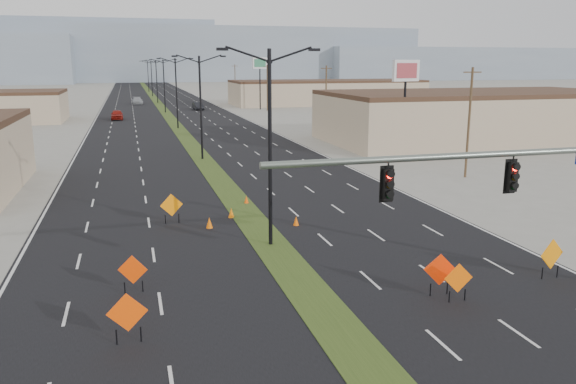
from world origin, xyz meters
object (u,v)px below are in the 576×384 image
object	(u,v)px
car_left	(117,115)
construction_sign_4	(440,271)
streetlight_6	(148,75)
cone_0	(209,223)
streetlight_2	(176,91)
cone_2	(246,200)
car_mid	(198,106)
pole_sign_east_far	(260,67)
streetlight_3	(164,84)
construction_sign_2	(171,206)
cone_3	(231,213)
signal_mast	(553,185)
construction_sign_1	(127,314)
construction_sign_5	(552,255)
cone_1	(296,221)
construction_sign_0	(133,271)
streetlight_0	(270,142)
pole_sign_east_near	(406,78)
streetlight_1	(201,104)
streetlight_4	(157,80)
construction_sign_3	(458,279)
streetlight_5	(152,77)
car_far	(137,101)

from	to	relation	value
car_left	construction_sign_4	world-z (taller)	construction_sign_4
streetlight_6	cone_0	xyz separation A→B (m)	(-2.67, -164.08, -5.10)
streetlight_2	car_left	xyz separation A→B (m)	(-8.76, 16.05, -4.60)
streetlight_2	cone_2	size ratio (longest dim) A/B	18.38
car_mid	pole_sign_east_far	world-z (taller)	pole_sign_east_far
car_left	streetlight_3	bearing A→B (deg)	54.00
construction_sign_2	cone_3	bearing A→B (deg)	-5.55
signal_mast	construction_sign_1	size ratio (longest dim) A/B	8.95
construction_sign_1	signal_mast	bearing A→B (deg)	-4.16
construction_sign_5	cone_1	xyz separation A→B (m)	(-8.43, 11.01, -0.79)
construction_sign_0	cone_0	distance (m)	9.57
streetlight_0	streetlight_3	world-z (taller)	same
streetlight_2	streetlight_0	bearing A→B (deg)	-90.00
construction_sign_4	pole_sign_east_near	size ratio (longest dim) A/B	0.18
signal_mast	streetlight_6	xyz separation A→B (m)	(-8.56, 178.00, 0.63)
streetlight_1	cone_2	size ratio (longest dim) A/B	18.38
streetlight_4	pole_sign_east_near	size ratio (longest dim) A/B	1.04
pole_sign_east_far	streetlight_4	bearing A→B (deg)	107.91
car_left	cone_1	bearing A→B (deg)	-80.63
cone_2	signal_mast	bearing A→B (deg)	-67.23
construction_sign_2	cone_0	size ratio (longest dim) A/B	2.81
construction_sign_3	cone_1	world-z (taller)	construction_sign_3
streetlight_2	construction_sign_4	distance (m)	64.57
streetlight_4	streetlight_2	bearing A→B (deg)	-90.00
construction_sign_5	cone_0	size ratio (longest dim) A/B	2.84
pole_sign_east_near	streetlight_2	bearing A→B (deg)	109.96
streetlight_3	streetlight_5	world-z (taller)	same
cone_0	pole_sign_east_near	xyz separation A→B (m)	(22.63, 20.40, 7.55)
construction_sign_1	streetlight_6	bearing A→B (deg)	87.15
streetlight_3	streetlight_6	size ratio (longest dim) A/B	1.00
streetlight_4	construction_sign_1	size ratio (longest dim) A/B	5.50
construction_sign_4	cone_1	world-z (taller)	construction_sign_4
streetlight_4	cone_1	xyz separation A→B (m)	(2.30, -108.92, -5.13)
streetlight_3	construction_sign_0	distance (m)	88.98
construction_sign_5	pole_sign_east_near	world-z (taller)	pole_sign_east_near
construction_sign_0	cone_1	xyz separation A→B (m)	(9.29, 7.67, -0.68)
car_mid	pole_sign_east_far	bearing A→B (deg)	-15.07
streetlight_3	cone_2	bearing A→B (deg)	-89.57
car_left	streetlight_6	bearing A→B (deg)	85.04
streetlight_5	cone_2	distance (m)	131.06
streetlight_2	car_far	size ratio (longest dim) A/B	1.79
construction_sign_5	cone_2	world-z (taller)	construction_sign_5
construction_sign_3	cone_3	bearing A→B (deg)	117.61
construction_sign_0	construction_sign_5	world-z (taller)	construction_sign_5
construction_sign_1	streetlight_4	bearing A→B (deg)	86.07
streetlight_4	construction_sign_4	world-z (taller)	streetlight_4
car_left	pole_sign_east_far	world-z (taller)	pole_sign_east_far
streetlight_0	cone_3	bearing A→B (deg)	100.32
cone_2	construction_sign_3	bearing A→B (deg)	-74.91
streetlight_6	construction_sign_5	xyz separation A→B (m)	(10.74, -175.93, -4.34)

